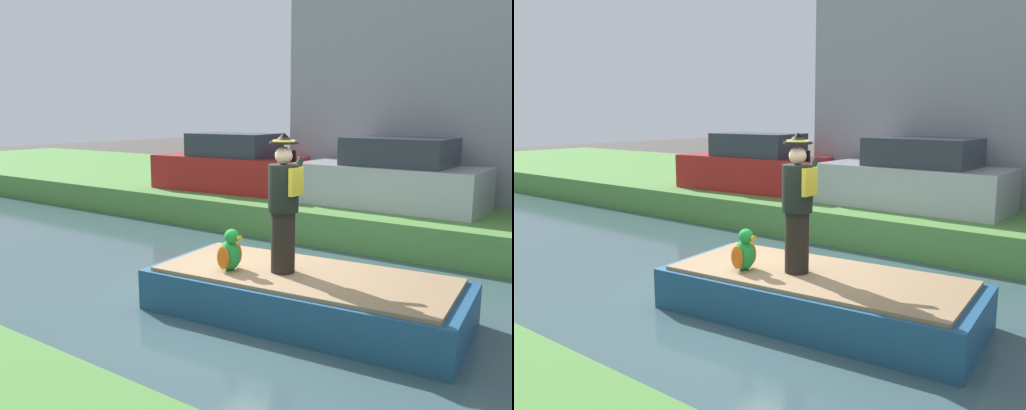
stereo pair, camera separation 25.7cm
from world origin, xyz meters
The scene contains 8 objects.
ground_plane centered at (0.00, 0.00, 0.00)m, with size 80.00×80.00×0.00m, color #4C4742.
canal_water centered at (0.00, 0.00, 0.05)m, with size 6.79×48.00×0.10m, color #3D565B.
grass_bank_far centered at (8.07, 0.00, 0.39)m, with size 9.36×48.00×0.79m, color #568E42.
boat centered at (0.00, -0.75, 0.40)m, with size 2.17×4.35×0.61m.
person_pirate centered at (-0.12, -0.50, 1.64)m, with size 0.61×0.42×1.85m.
parrot_plush centered at (-0.46, 0.13, 0.95)m, with size 0.36×0.35×0.57m.
parked_car_silver centered at (5.17, 0.09, 1.42)m, with size 1.80×4.04×1.50m.
parked_car_red centered at (5.17, 4.58, 1.42)m, with size 1.93×4.09×1.50m.
Camera 1 is at (-5.90, -4.17, 2.80)m, focal length 37.19 mm.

